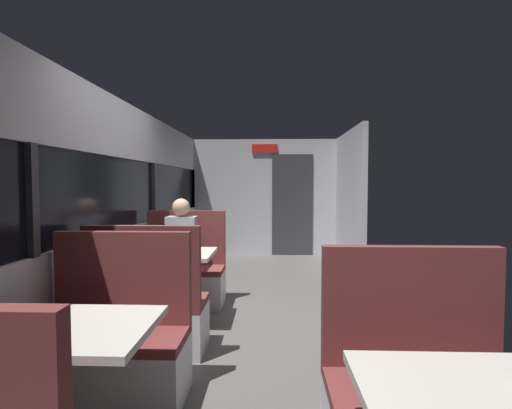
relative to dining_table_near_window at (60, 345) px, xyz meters
name	(u,v)px	position (x,y,z in m)	size (l,w,h in m)	color
ground_plane	(257,328)	(0.89, 2.09, -0.65)	(3.30, 9.20, 0.02)	#514F4C
carriage_window_panel_left	(112,216)	(-0.56, 2.09, 0.47)	(0.09, 8.48, 2.30)	#B2B2B7
carriage_end_bulkhead	(267,198)	(0.95, 6.28, 0.50)	(2.90, 0.11, 2.30)	#B2B2B7
carriage_aisle_panel_right	(349,200)	(2.34, 5.09, 0.51)	(0.08, 2.40, 2.30)	#B2B2B7
dining_table_near_window	(60,345)	(0.00, 0.00, 0.00)	(0.90, 0.70, 0.74)	#9E9EA3
bench_near_window_facing_entry	(115,350)	(0.00, 0.70, -0.31)	(0.95, 0.50, 1.10)	silver
dining_table_mid_window	(169,262)	(0.00, 2.14, 0.00)	(0.90, 0.70, 0.74)	#9E9EA3
bench_mid_window_facing_end	(149,314)	(0.00, 1.44, -0.31)	(0.95, 0.50, 1.10)	silver
bench_mid_window_facing_entry	(184,277)	(0.00, 2.84, -0.31)	(0.95, 0.50, 1.10)	silver
bench_front_aisle_facing_entry	(420,403)	(1.79, 0.10, -0.31)	(0.95, 0.50, 1.10)	silver
seated_passenger	(182,260)	(0.00, 2.77, -0.10)	(0.47, 0.55, 1.26)	#26262D
coffee_cup_primary	(183,246)	(0.12, 2.28, 0.15)	(0.07, 0.07, 0.09)	#B23333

